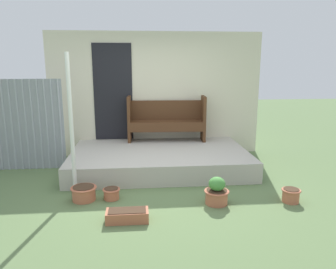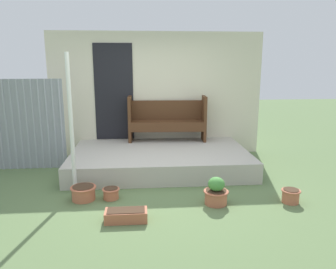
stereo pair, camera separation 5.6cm
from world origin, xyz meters
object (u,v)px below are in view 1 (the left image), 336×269
support_post (71,125)px  planter_box_rect (127,216)px  flower_pot_far_right (291,195)px  flower_pot_middle (111,193)px  flower_pot_left (84,193)px  flower_pot_right (217,192)px  bench (166,118)px

support_post → planter_box_rect: (0.83, -1.01, -0.99)m
support_post → planter_box_rect: bearing=-50.5°
flower_pot_far_right → flower_pot_middle: bearing=172.4°
flower_pot_middle → flower_pot_far_right: bearing=-7.6°
flower_pot_left → planter_box_rect: 0.97m
flower_pot_right → support_post: bearing=164.1°
support_post → flower_pot_far_right: size_ratio=7.72×
bench → support_post: bearing=-127.8°
bench → flower_pot_far_right: (1.59, -2.50, -0.72)m
flower_pot_left → planter_box_rect: flower_pot_left is taller
bench → flower_pot_middle: (-1.01, -2.15, -0.74)m
flower_pot_far_right → support_post: bearing=168.6°
flower_pot_left → flower_pot_middle: 0.40m
flower_pot_far_right → planter_box_rect: (-2.34, -0.37, -0.04)m
flower_pot_left → flower_pot_middle: flower_pot_left is taller
flower_pot_left → planter_box_rect: size_ratio=0.70×
flower_pot_middle → flower_pot_right: bearing=-11.3°
bench → planter_box_rect: size_ratio=3.01×
support_post → bench: 2.45m
flower_pot_middle → planter_box_rect: 0.76m
support_post → flower_pot_left: 1.01m
bench → planter_box_rect: (-0.76, -2.87, -0.76)m
bench → flower_pot_far_right: size_ratio=5.89×
support_post → flower_pot_middle: bearing=-27.0°
flower_pot_left → planter_box_rect: (0.65, -0.71, -0.04)m
support_post → flower_pot_right: (2.09, -0.59, -0.89)m
flower_pot_left → bench: bearing=56.9°
flower_pot_middle → flower_pot_far_right: flower_pot_far_right is taller
bench → flower_pot_right: size_ratio=4.08×
planter_box_rect → bench: bearing=75.2°
support_post → bench: support_post is taller
flower_pot_middle → planter_box_rect: bearing=-70.5°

